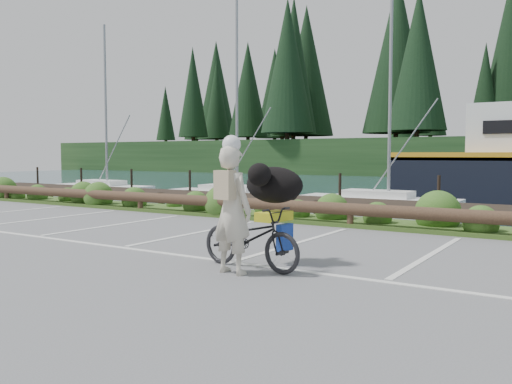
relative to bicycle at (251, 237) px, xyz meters
The scene contains 6 objects.
ground 0.97m from the bicycle, 128.98° to the left, with size 72.00×72.00×0.00m, color #5D5E60.
vegetation_strip 5.99m from the bicycle, 95.05° to the left, with size 34.00×1.60×0.10m, color #3D5B21.
log_rail 5.30m from the bicycle, 95.72° to the left, with size 32.00×0.30×0.60m, color #443021, non-canonical shape.
bicycle is the anchor object (origin of this frame).
cyclist 0.64m from the bicycle, 96.65° to the right, with size 0.70×0.46×1.91m, color beige.
dog 0.99m from the bicycle, 83.35° to the left, with size 1.03×0.50×0.60m, color black.
Camera 1 is at (5.08, -7.65, 1.78)m, focal length 38.00 mm.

